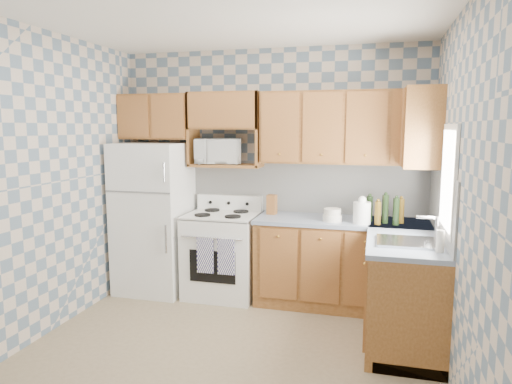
{
  "coord_description": "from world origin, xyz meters",
  "views": [
    {
      "loc": [
        1.12,
        -3.35,
        1.85
      ],
      "look_at": [
        0.05,
        0.75,
        1.25
      ],
      "focal_mm": 32.0,
      "sensor_mm": 36.0,
      "label": 1
    }
  ],
  "objects_px": {
    "microwave": "(219,151)",
    "electric_kettle": "(362,213)",
    "stove_body": "(223,255)",
    "refrigerator": "(154,218)"
  },
  "relations": [
    {
      "from": "refrigerator",
      "to": "microwave",
      "type": "distance_m",
      "value": 1.05
    },
    {
      "from": "stove_body",
      "to": "electric_kettle",
      "type": "bearing_deg",
      "value": -5.55
    },
    {
      "from": "refrigerator",
      "to": "microwave",
      "type": "bearing_deg",
      "value": 16.42
    },
    {
      "from": "microwave",
      "to": "electric_kettle",
      "type": "xyz_separation_m",
      "value": [
        1.58,
        -0.33,
        -0.56
      ]
    },
    {
      "from": "refrigerator",
      "to": "stove_body",
      "type": "height_order",
      "value": "refrigerator"
    },
    {
      "from": "refrigerator",
      "to": "electric_kettle",
      "type": "xyz_separation_m",
      "value": [
        2.29,
        -0.12,
        0.19
      ]
    },
    {
      "from": "stove_body",
      "to": "microwave",
      "type": "height_order",
      "value": "microwave"
    },
    {
      "from": "stove_body",
      "to": "microwave",
      "type": "relative_size",
      "value": 1.77
    },
    {
      "from": "stove_body",
      "to": "electric_kettle",
      "type": "distance_m",
      "value": 1.6
    },
    {
      "from": "microwave",
      "to": "refrigerator",
      "type": "bearing_deg",
      "value": -178.36
    }
  ]
}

